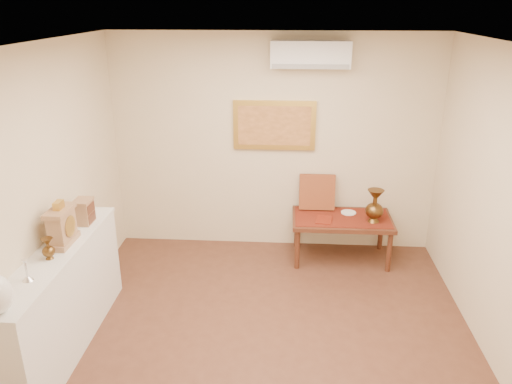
# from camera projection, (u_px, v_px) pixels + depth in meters

# --- Properties ---
(floor) EXTENTS (4.50, 4.50, 0.00)m
(floor) POSITION_uv_depth(u_px,v_px,m) (264.00, 353.00, 4.56)
(floor) COLOR brown
(floor) RESTS_ON ground
(ceiling) EXTENTS (4.50, 4.50, 0.00)m
(ceiling) POSITION_uv_depth(u_px,v_px,m) (266.00, 48.00, 3.59)
(ceiling) COLOR silver
(ceiling) RESTS_ON ground
(wall_back) EXTENTS (4.00, 0.02, 2.70)m
(wall_back) POSITION_uv_depth(u_px,v_px,m) (274.00, 145.00, 6.17)
(wall_back) COLOR beige
(wall_back) RESTS_ON ground
(wall_left) EXTENTS (0.02, 4.50, 2.70)m
(wall_left) POSITION_uv_depth(u_px,v_px,m) (28.00, 212.00, 4.20)
(wall_left) COLOR beige
(wall_left) RESTS_ON ground
(candlestick) EXTENTS (0.09, 0.09, 0.18)m
(candlestick) POSITION_uv_depth(u_px,v_px,m) (26.00, 270.00, 3.85)
(candlestick) COLOR silver
(candlestick) RESTS_ON display_ledge
(brass_urn_small) EXTENTS (0.11, 0.11, 0.24)m
(brass_urn_small) POSITION_uv_depth(u_px,v_px,m) (48.00, 246.00, 4.17)
(brass_urn_small) COLOR brown
(brass_urn_small) RESTS_ON display_ledge
(table_cloth) EXTENTS (1.14, 0.59, 0.01)m
(table_cloth) POSITION_uv_depth(u_px,v_px,m) (342.00, 217.00, 6.06)
(table_cloth) COLOR maroon
(table_cloth) RESTS_ON low_table
(brass_urn_tall) EXTENTS (0.22, 0.22, 0.49)m
(brass_urn_tall) POSITION_uv_depth(u_px,v_px,m) (375.00, 202.00, 5.85)
(brass_urn_tall) COLOR brown
(brass_urn_tall) RESTS_ON table_cloth
(plate) EXTENTS (0.18, 0.18, 0.01)m
(plate) POSITION_uv_depth(u_px,v_px,m) (349.00, 213.00, 6.17)
(plate) COLOR white
(plate) RESTS_ON table_cloth
(menu) EXTENTS (0.22, 0.28, 0.01)m
(menu) POSITION_uv_depth(u_px,v_px,m) (324.00, 220.00, 5.97)
(menu) COLOR maroon
(menu) RESTS_ON table_cloth
(cushion) EXTENTS (0.44, 0.19, 0.45)m
(cushion) POSITION_uv_depth(u_px,v_px,m) (317.00, 192.00, 6.24)
(cushion) COLOR maroon
(cushion) RESTS_ON table_cloth
(display_ledge) EXTENTS (0.37, 2.02, 0.98)m
(display_ledge) POSITION_uv_depth(u_px,v_px,m) (63.00, 300.00, 4.50)
(display_ledge) COLOR silver
(display_ledge) RESTS_ON floor
(mantel_clock) EXTENTS (0.17, 0.36, 0.41)m
(mantel_clock) POSITION_uv_depth(u_px,v_px,m) (62.00, 226.00, 4.41)
(mantel_clock) COLOR #A17853
(mantel_clock) RESTS_ON display_ledge
(wooden_chest) EXTENTS (0.16, 0.21, 0.24)m
(wooden_chest) POSITION_uv_depth(u_px,v_px,m) (84.00, 211.00, 4.84)
(wooden_chest) COLOR #A17853
(wooden_chest) RESTS_ON display_ledge
(low_table) EXTENTS (1.20, 0.70, 0.55)m
(low_table) POSITION_uv_depth(u_px,v_px,m) (342.00, 223.00, 6.08)
(low_table) COLOR #522818
(low_table) RESTS_ON floor
(painting) EXTENTS (1.00, 0.06, 0.60)m
(painting) POSITION_uv_depth(u_px,v_px,m) (274.00, 125.00, 6.06)
(painting) COLOR gold
(painting) RESTS_ON wall_back
(ac_unit) EXTENTS (0.90, 0.25, 0.30)m
(ac_unit) POSITION_uv_depth(u_px,v_px,m) (310.00, 54.00, 5.63)
(ac_unit) COLOR silver
(ac_unit) RESTS_ON wall_back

